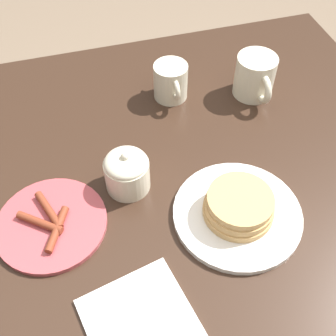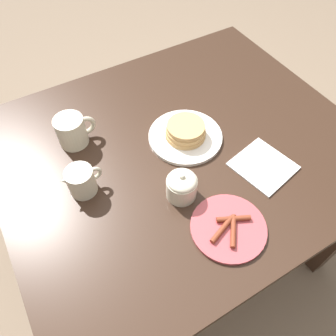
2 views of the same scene
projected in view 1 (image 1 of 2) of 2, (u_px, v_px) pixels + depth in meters
ground_plane at (200, 335)px, 1.35m from camera, size 8.00×8.00×0.00m
dining_table at (217, 240)px, 0.88m from camera, size 1.12×0.95×0.73m
pancake_plate at (238, 210)px, 0.76m from camera, size 0.23×0.23×0.06m
side_plate_bacon at (51, 223)px, 0.75m from camera, size 0.20×0.20×0.02m
coffee_mug at (255, 76)px, 0.95m from camera, size 0.12×0.09×0.10m
creamer_pitcher at (171, 80)px, 0.95m from camera, size 0.12×0.08×0.09m
sugar_bowl at (127, 171)px, 0.78m from camera, size 0.08×0.08×0.09m
napkin at (140, 321)px, 0.65m from camera, size 0.19×0.19×0.01m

